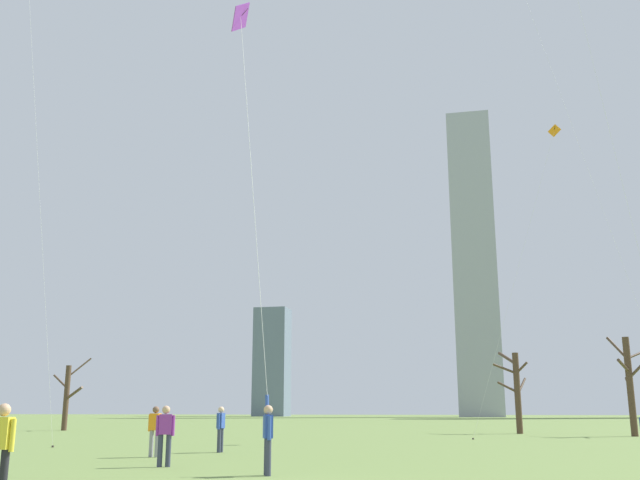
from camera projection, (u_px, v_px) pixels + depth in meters
kite_flyer_foreground_right_purple at (260, 319)px, 18.54m from camera, size 2.88×5.09×15.37m
bystander_far_off_by_trees at (155, 429)px, 23.40m from camera, size 0.51×0.24×1.62m
bystander_watching_nearby at (165, 432)px, 19.46m from camera, size 0.49×0.30×1.62m
bystander_strolling_midfield at (221, 427)px, 25.94m from camera, size 0.22×0.51×1.62m
distant_kite_drifting_left_red at (535, 25)px, 45.74m from camera, size 6.53×4.12×29.63m
distant_kite_high_overhead_teal at (30, 17)px, 35.37m from camera, size 4.66×1.03×23.65m
distant_kite_low_near_trees_orange at (543, 175)px, 40.23m from camera, size 5.82×1.48×17.46m
bare_tree_rightmost at (516, 388)px, 46.32m from camera, size 2.28×2.40×5.35m
bare_tree_center at (630, 381)px, 41.70m from camera, size 2.43×3.04×5.88m
bare_tree_leftmost at (67, 395)px, 53.17m from camera, size 3.51×2.03×5.38m
skyline_mid_tower_right at (272, 362)px, 162.94m from camera, size 7.48×6.37×24.37m
skyline_slender_spire at (474, 259)px, 152.97m from camera, size 9.23×5.28×65.96m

